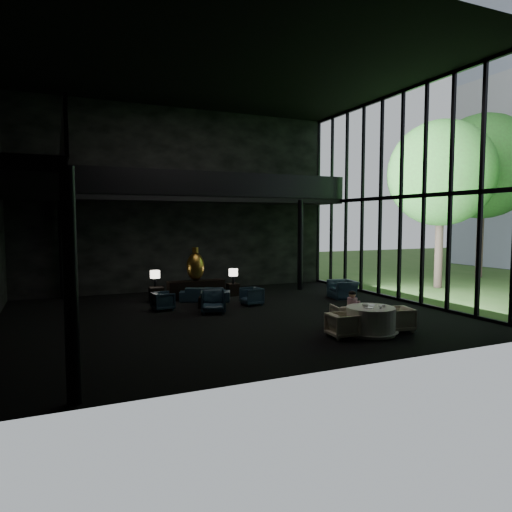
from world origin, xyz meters
name	(u,v)px	position (x,y,z in m)	size (l,w,h in m)	color
floor	(231,315)	(0.00, 0.00, 0.00)	(14.00, 12.00, 0.02)	black
ceiling	(230,65)	(0.00, 0.00, 8.00)	(14.00, 12.00, 0.02)	black
wall_back	(183,200)	(0.00, 6.00, 4.00)	(14.00, 0.04, 8.00)	black
wall_front	(336,176)	(0.00, -6.00, 4.00)	(14.00, 0.04, 8.00)	black
curtain_wall	(401,197)	(6.95, 0.00, 4.00)	(0.20, 12.00, 8.00)	black
mezzanine_left	(22,187)	(-6.00, 0.00, 4.00)	(2.00, 12.00, 0.25)	black
mezzanine_back	(212,200)	(1.00, 5.00, 4.00)	(12.00, 2.00, 0.25)	black
railing_left	(61,166)	(-5.00, 0.00, 4.60)	(0.06, 12.00, 1.00)	black
railing_back	(219,184)	(1.00, 4.00, 4.60)	(12.00, 0.06, 1.00)	black
column_sw	(71,287)	(-5.00, -5.70, 2.00)	(0.24, 0.24, 4.00)	black
column_nw	(62,248)	(-5.00, 5.70, 2.00)	(0.24, 0.24, 4.00)	black
column_ne	(300,245)	(4.80, 4.00, 2.00)	(0.24, 0.24, 4.00)	black
tree_near	(441,174)	(11.00, 2.00, 5.23)	(4.80, 4.80, 7.65)	#382D23
tree_far	(483,167)	(16.00, 4.00, 5.99)	(5.60, 5.60, 8.80)	#382D23
console	(196,290)	(-0.15, 3.57, 0.36)	(2.26, 0.51, 0.72)	black
bronze_urn	(196,266)	(-0.15, 3.63, 1.28)	(0.71, 0.71, 1.32)	#B4792F
side_table_left	(156,294)	(-1.75, 3.47, 0.28)	(0.51, 0.51, 0.56)	black
table_lamp_left	(155,275)	(-1.75, 3.68, 1.00)	(0.37, 0.37, 0.62)	black
side_table_right	(233,289)	(1.45, 3.67, 0.25)	(0.45, 0.45, 0.50)	black
table_lamp_right	(233,273)	(1.45, 3.61, 0.94)	(0.37, 0.37, 0.62)	black
sofa	(205,292)	(0.00, 2.87, 0.34)	(1.76, 0.51, 0.69)	#112035
lounge_armchair_west	(163,301)	(-1.87, 1.74, 0.31)	(0.61, 0.57, 0.63)	black
lounge_armchair_east	(252,296)	(1.32, 1.39, 0.32)	(0.63, 0.59, 0.65)	#172835
lounge_armchair_south	(213,300)	(-0.44, 0.56, 0.46)	(0.89, 0.83, 0.91)	#11203C
window_armchair	(343,286)	(5.28, 1.33, 0.47)	(1.09, 0.71, 0.95)	#132D3F
coffee_table	(212,301)	(-0.13, 1.68, 0.19)	(0.86, 0.86, 0.38)	black
dining_table	(371,322)	(2.61, -3.87, 0.33)	(1.49, 1.49, 0.75)	white
dining_chair_north	(345,315)	(2.48, -2.86, 0.34)	(0.66, 0.61, 0.67)	beige
dining_chair_east	(398,318)	(3.52, -3.91, 0.36)	(0.70, 0.66, 0.72)	#B8B099
dining_chair_west	(342,325)	(1.70, -3.85, 0.33)	(0.65, 0.61, 0.67)	beige
child	(352,301)	(2.62, -3.00, 0.76)	(0.29, 0.29, 0.62)	#ECABC9
plate_a	(368,308)	(2.47, -3.94, 0.76)	(0.26, 0.26, 0.02)	white
plate_b	(372,305)	(2.78, -3.68, 0.76)	(0.22, 0.22, 0.01)	white
saucer	(381,306)	(2.92, -3.89, 0.76)	(0.13, 0.13, 0.01)	white
coffee_cup	(384,305)	(2.93, -4.00, 0.80)	(0.09, 0.09, 0.07)	white
cereal_bowl	(365,305)	(2.54, -3.71, 0.79)	(0.18, 0.18, 0.09)	white
cream_pot	(381,308)	(2.69, -4.17, 0.78)	(0.06, 0.06, 0.07)	#99999E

